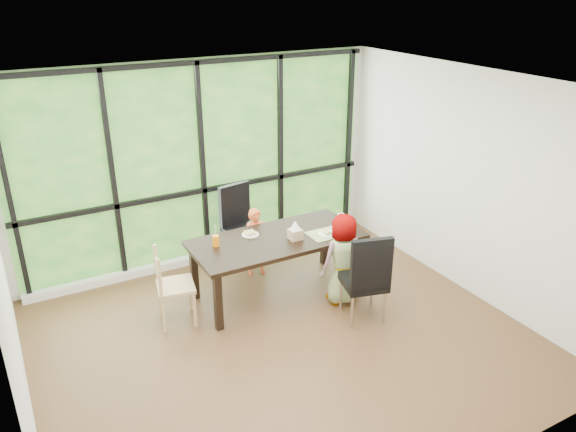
% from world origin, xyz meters
% --- Properties ---
extents(ground, '(5.00, 5.00, 0.00)m').
position_xyz_m(ground, '(0.00, 0.00, 0.00)').
color(ground, black).
rests_on(ground, ground).
extents(back_wall, '(5.00, 0.00, 5.00)m').
position_xyz_m(back_wall, '(0.00, 2.25, 1.35)').
color(back_wall, silver).
rests_on(back_wall, ground).
extents(foliage_backdrop, '(4.80, 0.02, 2.65)m').
position_xyz_m(foliage_backdrop, '(0.00, 2.23, 1.35)').
color(foliage_backdrop, '#205220').
rests_on(foliage_backdrop, back_wall).
extents(window_mullions, '(4.80, 0.06, 2.65)m').
position_xyz_m(window_mullions, '(0.00, 2.19, 1.35)').
color(window_mullions, black).
rests_on(window_mullions, back_wall).
extents(window_sill, '(4.80, 0.12, 0.10)m').
position_xyz_m(window_sill, '(0.00, 2.15, 0.05)').
color(window_sill, silver).
rests_on(window_sill, ground).
extents(dining_table, '(2.12, 1.12, 0.75)m').
position_xyz_m(dining_table, '(0.39, 0.89, 0.38)').
color(dining_table, black).
rests_on(dining_table, ground).
extents(chair_window_leather, '(0.54, 0.54, 1.08)m').
position_xyz_m(chair_window_leather, '(0.38, 1.82, 0.54)').
color(chair_window_leather, black).
rests_on(chair_window_leather, ground).
extents(chair_interior_leather, '(0.57, 0.57, 1.08)m').
position_xyz_m(chair_interior_leather, '(0.99, -0.05, 0.54)').
color(chair_interior_leather, black).
rests_on(chair_interior_leather, ground).
extents(chair_end_beech, '(0.48, 0.49, 0.90)m').
position_xyz_m(chair_end_beech, '(-0.87, 0.90, 0.45)').
color(chair_end_beech, tan).
rests_on(chair_end_beech, ground).
extents(child_toddler, '(0.37, 0.27, 0.91)m').
position_xyz_m(child_toddler, '(0.39, 1.46, 0.46)').
color(child_toddler, '#E15429').
rests_on(child_toddler, ground).
extents(child_older, '(0.56, 0.37, 1.12)m').
position_xyz_m(child_older, '(1.00, 0.36, 0.56)').
color(child_older, slate).
rests_on(child_older, ground).
extents(placemat, '(0.44, 0.32, 0.01)m').
position_xyz_m(placemat, '(0.97, 0.70, 0.75)').
color(placemat, tan).
rests_on(placemat, dining_table).
extents(plate_far, '(0.20, 0.20, 0.01)m').
position_xyz_m(plate_far, '(0.16, 1.11, 0.76)').
color(plate_far, white).
rests_on(plate_far, dining_table).
extents(plate_near, '(0.21, 0.21, 0.01)m').
position_xyz_m(plate_near, '(0.98, 0.69, 0.76)').
color(plate_near, white).
rests_on(plate_near, dining_table).
extents(orange_cup, '(0.08, 0.08, 0.13)m').
position_xyz_m(orange_cup, '(-0.32, 1.04, 0.81)').
color(orange_cup, orange).
rests_on(orange_cup, dining_table).
extents(green_cup, '(0.07, 0.07, 0.11)m').
position_xyz_m(green_cup, '(1.27, 0.64, 0.81)').
color(green_cup, '#59C527').
rests_on(green_cup, dining_table).
extents(white_mug, '(0.09, 0.09, 0.09)m').
position_xyz_m(white_mug, '(1.36, 0.95, 0.79)').
color(white_mug, white).
rests_on(white_mug, dining_table).
extents(tissue_box, '(0.14, 0.14, 0.12)m').
position_xyz_m(tissue_box, '(0.57, 0.76, 0.81)').
color(tissue_box, tan).
rests_on(tissue_box, dining_table).
extents(crepe_rolls_far, '(0.15, 0.12, 0.04)m').
position_xyz_m(crepe_rolls_far, '(0.16, 1.11, 0.78)').
color(crepe_rolls_far, tan).
rests_on(crepe_rolls_far, plate_far).
extents(crepe_rolls_near, '(0.10, 0.12, 0.04)m').
position_xyz_m(crepe_rolls_near, '(0.98, 0.69, 0.78)').
color(crepe_rolls_near, tan).
rests_on(crepe_rolls_near, plate_near).
extents(straw_white, '(0.01, 0.04, 0.20)m').
position_xyz_m(straw_white, '(-0.32, 1.04, 0.92)').
color(straw_white, white).
rests_on(straw_white, orange_cup).
extents(straw_pink, '(0.01, 0.04, 0.20)m').
position_xyz_m(straw_pink, '(1.27, 0.64, 0.90)').
color(straw_pink, pink).
rests_on(straw_pink, green_cup).
extents(tissue, '(0.12, 0.12, 0.11)m').
position_xyz_m(tissue, '(0.57, 0.76, 0.93)').
color(tissue, white).
rests_on(tissue, tissue_box).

